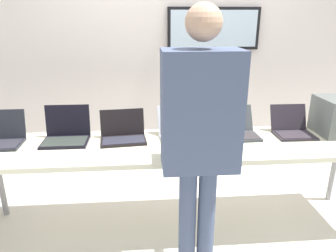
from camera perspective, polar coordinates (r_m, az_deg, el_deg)
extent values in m
cube|color=silver|center=(2.89, 1.51, -17.48)|extent=(8.00, 8.00, 0.04)
cube|color=silver|center=(3.46, -0.30, 13.51)|extent=(8.00, 0.06, 2.72)
cube|color=black|center=(3.46, 8.30, 17.16)|extent=(0.97, 0.05, 0.43)
cube|color=silver|center=(3.44, 8.36, 17.15)|extent=(0.91, 0.02, 0.37)
cube|color=beige|center=(2.51, 1.66, -3.68)|extent=(3.27, 0.70, 0.04)
cylinder|color=gray|center=(3.16, -28.29, -8.61)|extent=(0.05, 0.05, 0.71)
cylinder|color=gray|center=(3.40, 27.99, -6.61)|extent=(0.05, 0.05, 0.71)
cube|color=#202229|center=(2.87, -27.80, 0.32)|extent=(0.34, 0.06, 0.23)
cube|color=#325531|center=(2.87, -27.78, 0.33)|extent=(0.31, 0.05, 0.21)
cube|color=black|center=(2.64, -18.17, -2.79)|extent=(0.36, 0.26, 0.02)
cube|color=#2D3430|center=(2.63, -18.25, -2.65)|extent=(0.33, 0.21, 0.00)
cube|color=black|center=(2.74, -17.79, 1.04)|extent=(0.36, 0.05, 0.26)
cube|color=navy|center=(2.74, -17.78, 1.05)|extent=(0.33, 0.04, 0.23)
cube|color=black|center=(2.56, -8.09, -2.68)|extent=(0.38, 0.26, 0.02)
cube|color=#282936|center=(2.55, -8.10, -2.52)|extent=(0.35, 0.20, 0.00)
cube|color=black|center=(2.64, -8.33, 0.72)|extent=(0.36, 0.08, 0.22)
cube|color=#AED5E3|center=(2.65, -8.33, 0.73)|extent=(0.34, 0.07, 0.19)
cube|color=#ABAFBB|center=(2.56, 2.08, -2.52)|extent=(0.32, 0.28, 0.02)
cube|color=#30303A|center=(2.54, 2.14, -2.37)|extent=(0.29, 0.22, 0.00)
cube|color=#ABAFBB|center=(2.68, 1.37, 1.29)|extent=(0.31, 0.14, 0.23)
cube|color=silver|center=(2.68, 1.36, 1.28)|extent=(0.28, 0.12, 0.20)
cube|color=#373C3F|center=(2.68, 12.44, -1.92)|extent=(0.38, 0.25, 0.02)
cube|color=#343033|center=(2.67, 12.54, -1.76)|extent=(0.35, 0.19, 0.00)
cube|color=#373C3F|center=(2.80, 11.50, 1.44)|extent=(0.37, 0.13, 0.21)
cube|color=silver|center=(2.80, 11.48, 1.43)|extent=(0.34, 0.11, 0.18)
cube|color=#262128|center=(2.86, 22.06, -1.60)|extent=(0.32, 0.23, 0.02)
cube|color=#302A31|center=(2.85, 22.18, -1.45)|extent=(0.29, 0.18, 0.00)
cube|color=#262128|center=(2.96, 21.06, 1.56)|extent=(0.32, 0.10, 0.21)
cube|color=#265C33|center=(2.96, 21.03, 1.55)|extent=(0.29, 0.08, 0.19)
cylinder|color=#465371|center=(2.12, 3.47, -17.82)|extent=(0.11, 0.11, 0.86)
cylinder|color=#465371|center=(2.13, 6.91, -17.58)|extent=(0.11, 0.11, 0.86)
cube|color=#465371|center=(1.77, 5.94, 2.70)|extent=(0.44, 0.26, 0.68)
sphere|color=tan|center=(1.70, 6.52, 18.28)|extent=(0.20, 0.20, 0.20)
cylinder|color=#465371|center=(2.12, -0.09, -2.72)|extent=(0.07, 0.32, 0.07)
cylinder|color=#465371|center=(2.17, 8.65, -2.44)|extent=(0.07, 0.32, 0.07)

